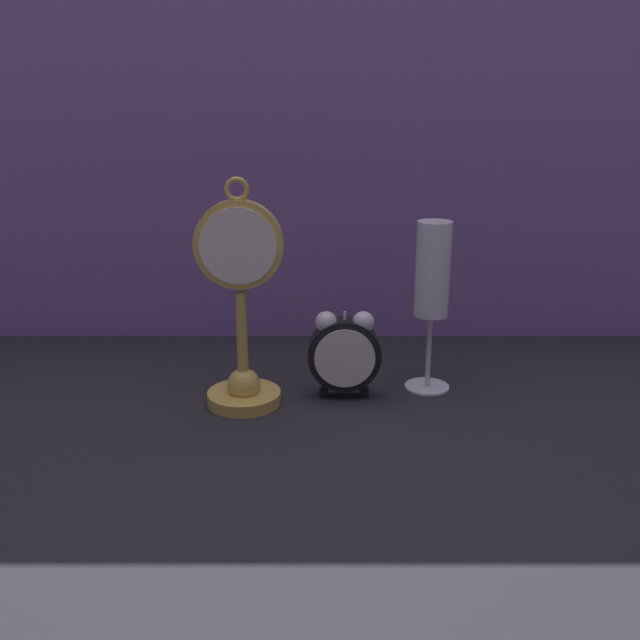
{
  "coord_description": "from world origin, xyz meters",
  "views": [
    {
      "loc": [
        0.0,
        -0.8,
        0.39
      ],
      "look_at": [
        0.0,
        0.08,
        0.11
      ],
      "focal_mm": 40.0,
      "sensor_mm": 36.0,
      "label": 1
    }
  ],
  "objects": [
    {
      "name": "alarm_clock_twin_bell",
      "position": [
        0.03,
        0.07,
        0.07
      ],
      "size": [
        0.1,
        0.03,
        0.12
      ],
      "color": "black",
      "rests_on": "ground_plane"
    },
    {
      "name": "ground_plane",
      "position": [
        0.0,
        0.0,
        0.0
      ],
      "size": [
        4.0,
        4.0,
        0.0
      ],
      "primitive_type": "plane",
      "color": "#232328"
    },
    {
      "name": "fabric_backdrop_drape",
      "position": [
        0.0,
        0.33,
        0.33
      ],
      "size": [
        1.77,
        0.01,
        0.65
      ],
      "primitive_type": "cube",
      "color": "#8460A8",
      "rests_on": "ground_plane"
    },
    {
      "name": "pocket_watch_on_stand",
      "position": [
        -0.1,
        0.05,
        0.12
      ],
      "size": [
        0.11,
        0.1,
        0.29
      ],
      "color": "gold",
      "rests_on": "ground_plane"
    },
    {
      "name": "champagne_flute",
      "position": [
        0.15,
        0.1,
        0.15
      ],
      "size": [
        0.06,
        0.06,
        0.23
      ],
      "color": "silver",
      "rests_on": "ground_plane"
    }
  ]
}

